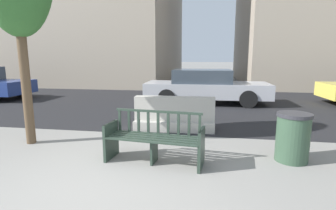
{
  "coord_description": "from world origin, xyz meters",
  "views": [
    {
      "loc": [
        1.52,
        -3.19,
        1.81
      ],
      "look_at": [
        0.58,
        2.54,
        0.75
      ],
      "focal_mm": 28.0,
      "sensor_mm": 36.0,
      "label": 1
    }
  ],
  "objects": [
    {
      "name": "street_asphalt",
      "position": [
        0.0,
        8.7,
        0.0
      ],
      "size": [
        120.0,
        12.0,
        0.01
      ],
      "primitive_type": "cube",
      "color": "black",
      "rests_on": "ground"
    },
    {
      "name": "jersey_barrier_centre",
      "position": [
        0.64,
        3.21,
        0.34
      ],
      "size": [
        2.02,
        0.74,
        0.84
      ],
      "color": "#ADA89E",
      "rests_on": "ground"
    },
    {
      "name": "car_sedan_far",
      "position": [
        1.31,
        7.26,
        0.67
      ],
      "size": [
        4.84,
        1.99,
        1.33
      ],
      "color": "#B7B7BC",
      "rests_on": "ground"
    },
    {
      "name": "ground_plane",
      "position": [
        0.0,
        0.0,
        0.0
      ],
      "size": [
        200.0,
        200.0,
        0.0
      ],
      "primitive_type": "plane",
      "color": "gray"
    },
    {
      "name": "street_bench",
      "position": [
        0.59,
        1.07,
        0.4
      ],
      "size": [
        1.74,
        0.7,
        0.88
      ],
      "color": "#28382D",
      "rests_on": "ground"
    },
    {
      "name": "trash_bin",
      "position": [
        2.97,
        1.51,
        0.43
      ],
      "size": [
        0.58,
        0.58,
        0.86
      ],
      "color": "#334C38",
      "rests_on": "ground"
    }
  ]
}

